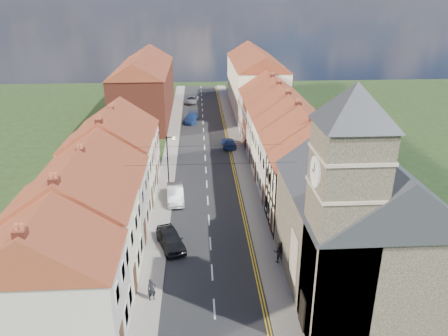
{
  "coord_description": "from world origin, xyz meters",
  "views": [
    {
      "loc": [
        -0.77,
        -20.93,
        19.17
      ],
      "look_at": [
        1.61,
        17.88,
        3.5
      ],
      "focal_mm": 35.0,
      "sensor_mm": 36.0,
      "label": 1
    }
  ],
  "objects_px": {
    "church": "(358,215)",
    "car_mid": "(175,194)",
    "lamppost": "(169,161)",
    "car_far": "(191,118)",
    "car_distant": "(192,100)",
    "car_near": "(171,239)",
    "pedestrian_left": "(152,290)",
    "car_far_b": "(229,143)",
    "pedestrian_right": "(279,252)"
  },
  "relations": [
    {
      "from": "lamppost",
      "to": "car_mid",
      "type": "height_order",
      "value": "lamppost"
    },
    {
      "from": "lamppost",
      "to": "car_far_b",
      "type": "distance_m",
      "value": 15.93
    },
    {
      "from": "car_near",
      "to": "car_distant",
      "type": "xyz_separation_m",
      "value": [
        1.35,
        49.47,
        -0.09
      ]
    },
    {
      "from": "church",
      "to": "pedestrian_left",
      "type": "xyz_separation_m",
      "value": [
        -13.46,
        -0.27,
        -4.97
      ]
    },
    {
      "from": "car_near",
      "to": "car_distant",
      "type": "distance_m",
      "value": 49.49
    },
    {
      "from": "car_mid",
      "to": "car_distant",
      "type": "distance_m",
      "value": 40.97
    },
    {
      "from": "pedestrian_right",
      "to": "car_far_b",
      "type": "xyz_separation_m",
      "value": [
        -1.9,
        27.09,
        -0.39
      ]
    },
    {
      "from": "car_mid",
      "to": "pedestrian_left",
      "type": "bearing_deg",
      "value": -98.11
    },
    {
      "from": "church",
      "to": "car_far_b",
      "type": "xyz_separation_m",
      "value": [
        -6.16,
        30.68,
        -5.28
      ]
    },
    {
      "from": "car_far_b",
      "to": "car_far",
      "type": "bearing_deg",
      "value": -72.84
    },
    {
      "from": "church",
      "to": "car_distant",
      "type": "bearing_deg",
      "value": 101.35
    },
    {
      "from": "car_far",
      "to": "car_distant",
      "type": "relative_size",
      "value": 1.02
    },
    {
      "from": "car_far",
      "to": "pedestrian_left",
      "type": "bearing_deg",
      "value": -85.92
    },
    {
      "from": "car_near",
      "to": "car_far",
      "type": "height_order",
      "value": "car_near"
    },
    {
      "from": "car_near",
      "to": "car_far",
      "type": "xyz_separation_m",
      "value": [
        1.33,
        36.74,
        -0.05
      ]
    },
    {
      "from": "pedestrian_right",
      "to": "church",
      "type": "bearing_deg",
      "value": 145.76
    },
    {
      "from": "church",
      "to": "lamppost",
      "type": "bearing_deg",
      "value": 128.3
    },
    {
      "from": "car_distant",
      "to": "pedestrian_left",
      "type": "xyz_separation_m",
      "value": [
        -2.25,
        -56.08,
        0.27
      ]
    },
    {
      "from": "car_near",
      "to": "car_distant",
      "type": "bearing_deg",
      "value": 70.25
    },
    {
      "from": "lamppost",
      "to": "car_far",
      "type": "distance_m",
      "value": 26.64
    },
    {
      "from": "church",
      "to": "car_mid",
      "type": "xyz_separation_m",
      "value": [
        -12.56,
        14.87,
        -5.13
      ]
    },
    {
      "from": "car_distant",
      "to": "car_far_b",
      "type": "height_order",
      "value": "car_distant"
    },
    {
      "from": "church",
      "to": "car_far",
      "type": "bearing_deg",
      "value": 104.61
    },
    {
      "from": "car_distant",
      "to": "pedestrian_left",
      "type": "relative_size",
      "value": 2.89
    },
    {
      "from": "car_far",
      "to": "car_mid",
      "type": "bearing_deg",
      "value": -85.68
    },
    {
      "from": "car_mid",
      "to": "pedestrian_right",
      "type": "bearing_deg",
      "value": -58.36
    },
    {
      "from": "lamppost",
      "to": "car_near",
      "type": "distance_m",
      "value": 10.72
    },
    {
      "from": "car_mid",
      "to": "car_far_b",
      "type": "height_order",
      "value": "car_mid"
    },
    {
      "from": "car_distant",
      "to": "car_far",
      "type": "bearing_deg",
      "value": -81.71
    },
    {
      "from": "pedestrian_left",
      "to": "car_far",
      "type": "bearing_deg",
      "value": 71.26
    },
    {
      "from": "car_mid",
      "to": "pedestrian_right",
      "type": "distance_m",
      "value": 14.01
    },
    {
      "from": "lamppost",
      "to": "car_far_b",
      "type": "bearing_deg",
      "value": 63.4
    },
    {
      "from": "car_mid",
      "to": "car_far",
      "type": "height_order",
      "value": "car_mid"
    },
    {
      "from": "lamppost",
      "to": "car_near",
      "type": "relative_size",
      "value": 1.41
    },
    {
      "from": "pedestrian_left",
      "to": "car_far_b",
      "type": "bearing_deg",
      "value": 60.93
    },
    {
      "from": "car_far_b",
      "to": "pedestrian_left",
      "type": "bearing_deg",
      "value": 71.68
    },
    {
      "from": "car_distant",
      "to": "pedestrian_right",
      "type": "distance_m",
      "value": 52.69
    },
    {
      "from": "car_mid",
      "to": "car_far",
      "type": "distance_m",
      "value": 28.25
    },
    {
      "from": "church",
      "to": "car_near",
      "type": "xyz_separation_m",
      "value": [
        -12.56,
        6.35,
        -5.15
      ]
    },
    {
      "from": "pedestrian_right",
      "to": "car_distant",
      "type": "bearing_deg",
      "value": -76.57
    },
    {
      "from": "car_mid",
      "to": "car_far_b",
      "type": "distance_m",
      "value": 17.06
    },
    {
      "from": "car_far",
      "to": "car_distant",
      "type": "bearing_deg",
      "value": 96.94
    },
    {
      "from": "church",
      "to": "car_mid",
      "type": "relative_size",
      "value": 3.35
    },
    {
      "from": "car_mid",
      "to": "car_distant",
      "type": "xyz_separation_m",
      "value": [
        1.35,
        40.95,
        -0.11
      ]
    },
    {
      "from": "church",
      "to": "car_far_b",
      "type": "bearing_deg",
      "value": 101.35
    },
    {
      "from": "church",
      "to": "pedestrian_left",
      "type": "distance_m",
      "value": 14.35
    },
    {
      "from": "car_far",
      "to": "church",
      "type": "bearing_deg",
      "value": -68.37
    },
    {
      "from": "pedestrian_left",
      "to": "church",
      "type": "bearing_deg",
      "value": -14.66
    },
    {
      "from": "car_far",
      "to": "pedestrian_left",
      "type": "height_order",
      "value": "pedestrian_left"
    },
    {
      "from": "car_distant",
      "to": "car_far_b",
      "type": "xyz_separation_m",
      "value": [
        5.05,
        -25.14,
        -0.03
      ]
    }
  ]
}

